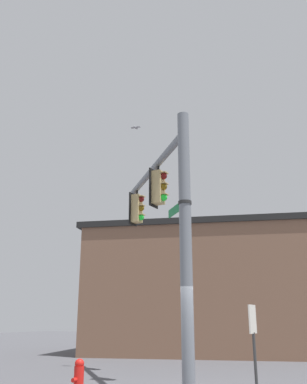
{
  "coord_description": "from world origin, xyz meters",
  "views": [
    {
      "loc": [
        9.5,
        4.29,
        1.77
      ],
      "look_at": [
        -2.04,
        -2.03,
        5.7
      ],
      "focal_mm": 39.68,
      "sensor_mm": 36.0,
      "label": 1
    }
  ],
  "objects_px": {
    "street_name_sign": "(180,206)",
    "bird_flying": "(136,128)",
    "traffic_light_nearest_pole": "(159,187)",
    "traffic_light_mid_inner": "(137,209)",
    "historical_marker": "(253,332)",
    "fire_hydrant": "(79,377)"
  },
  "relations": [
    {
      "from": "bird_flying",
      "to": "historical_marker",
      "type": "distance_m",
      "value": 9.16
    },
    {
      "from": "historical_marker",
      "to": "street_name_sign",
      "type": "bearing_deg",
      "value": -26.01
    },
    {
      "from": "traffic_light_mid_inner",
      "to": "historical_marker",
      "type": "distance_m",
      "value": 6.28
    },
    {
      "from": "traffic_light_mid_inner",
      "to": "historical_marker",
      "type": "xyz_separation_m",
      "value": [
        1.18,
        4.43,
        -4.29
      ]
    },
    {
      "from": "fire_hydrant",
      "to": "historical_marker",
      "type": "distance_m",
      "value": 4.75
    },
    {
      "from": "street_name_sign",
      "to": "historical_marker",
      "type": "distance_m",
      "value": 4.02
    },
    {
      "from": "traffic_light_mid_inner",
      "to": "fire_hydrant",
      "type": "bearing_deg",
      "value": 12.59
    },
    {
      "from": "historical_marker",
      "to": "fire_hydrant",
      "type": "bearing_deg",
      "value": -48.49
    },
    {
      "from": "bird_flying",
      "to": "street_name_sign",
      "type": "bearing_deg",
      "value": 44.86
    },
    {
      "from": "traffic_light_mid_inner",
      "to": "street_name_sign",
      "type": "bearing_deg",
      "value": 44.59
    },
    {
      "from": "bird_flying",
      "to": "fire_hydrant",
      "type": "height_order",
      "value": "bird_flying"
    },
    {
      "from": "bird_flying",
      "to": "traffic_light_mid_inner",
      "type": "bearing_deg",
      "value": 48.69
    },
    {
      "from": "traffic_light_mid_inner",
      "to": "bird_flying",
      "type": "relative_size",
      "value": 3.12
    },
    {
      "from": "traffic_light_nearest_pole",
      "to": "street_name_sign",
      "type": "distance_m",
      "value": 2.28
    },
    {
      "from": "street_name_sign",
      "to": "bird_flying",
      "type": "relative_size",
      "value": 2.62
    },
    {
      "from": "traffic_light_mid_inner",
      "to": "historical_marker",
      "type": "height_order",
      "value": "traffic_light_mid_inner"
    },
    {
      "from": "street_name_sign",
      "to": "bird_flying",
      "type": "xyz_separation_m",
      "value": [
        -3.62,
        -3.61,
        4.56
      ]
    },
    {
      "from": "traffic_light_nearest_pole",
      "to": "bird_flying",
      "type": "height_order",
      "value": "bird_flying"
    },
    {
      "from": "traffic_light_nearest_pole",
      "to": "historical_marker",
      "type": "distance_m",
      "value": 5.01
    },
    {
      "from": "bird_flying",
      "to": "fire_hydrant",
      "type": "relative_size",
      "value": 0.51
    },
    {
      "from": "street_name_sign",
      "to": "traffic_light_nearest_pole",
      "type": "bearing_deg",
      "value": -135.66
    },
    {
      "from": "traffic_light_nearest_pole",
      "to": "traffic_light_mid_inner",
      "type": "relative_size",
      "value": 1.0
    }
  ]
}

